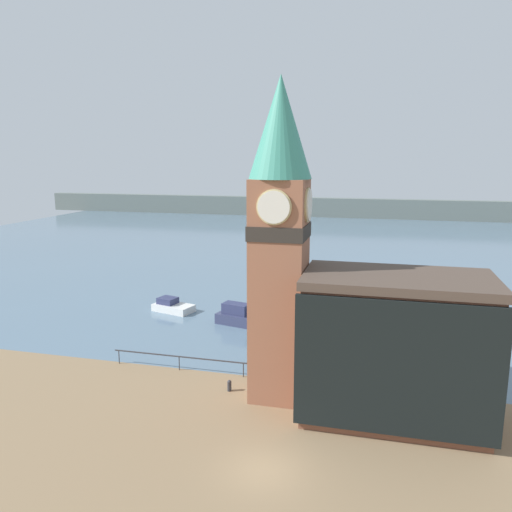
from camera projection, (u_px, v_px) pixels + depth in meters
name	position (u px, v px, depth m)	size (l,w,h in m)	color
ground_plane	(264.00, 469.00, 25.06)	(160.00, 160.00, 0.00)	#846B4C
water	(351.00, 243.00, 92.07)	(160.00, 120.00, 0.00)	slate
far_shoreline	(360.00, 208.00, 129.66)	(180.00, 3.00, 5.00)	slate
pier_railing	(179.00, 358.00, 36.64)	(10.42, 0.08, 1.09)	#333338
clock_tower	(280.00, 234.00, 30.84)	(3.83, 3.83, 20.23)	#935B42
pier_building	(395.00, 347.00, 29.41)	(10.96, 6.37, 8.76)	brown
boat_near	(243.00, 318.00, 46.60)	(5.94, 3.10, 1.98)	#333856
boat_far	(172.00, 306.00, 50.90)	(4.50, 3.17, 1.34)	silver
mooring_bollard_near	(229.00, 385.00, 33.45)	(0.29, 0.29, 0.77)	#2D2D33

